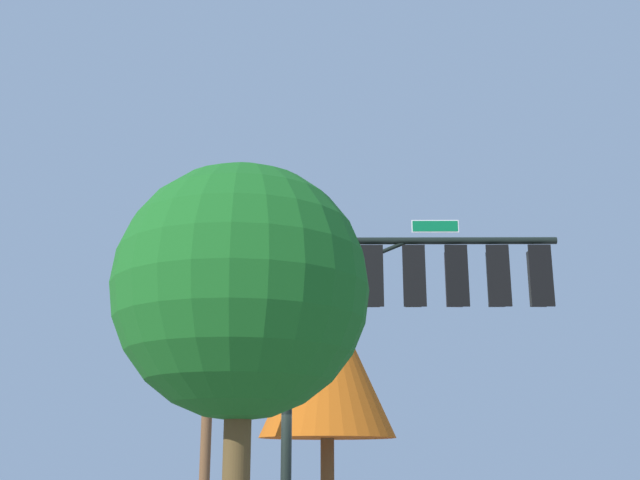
% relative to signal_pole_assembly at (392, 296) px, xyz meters
% --- Properties ---
extents(signal_pole_assembly, '(5.99, 0.94, 6.37)m').
position_rel_signal_pole_assembly_xyz_m(signal_pole_assembly, '(0.00, 0.00, 0.00)').
color(signal_pole_assembly, black).
rests_on(signal_pole_assembly, ground_plane).
extents(utility_pole, '(1.31, 1.40, 7.79)m').
position_rel_signal_pole_assembly_xyz_m(utility_pole, '(-4.30, 6.48, -0.73)').
color(utility_pole, brown).
rests_on(utility_pole, ground_plane).
extents(tree_near, '(4.20, 4.20, 7.03)m').
position_rel_signal_pole_assembly_xyz_m(tree_near, '(-1.00, 9.62, -0.08)').
color(tree_near, brown).
rests_on(tree_near, ground_plane).
extents(tree_mid, '(3.32, 3.32, 5.45)m').
position_rel_signal_pole_assembly_xyz_m(tree_mid, '(-2.51, -5.01, -0.99)').
color(tree_mid, brown).
rests_on(tree_mid, ground_plane).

